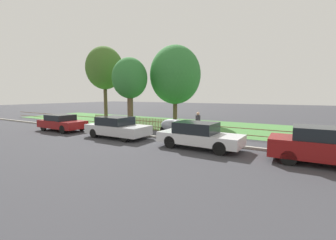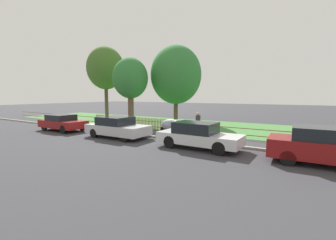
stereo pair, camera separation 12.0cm
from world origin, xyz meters
The scene contains 13 objects.
ground_plane centered at (0.00, 0.00, 0.00)m, with size 120.00×120.00×0.00m, color #38383D.
kerb_stone centered at (0.00, 0.10, 0.06)m, with size 38.35×0.20×0.12m, color #9E998E.
grass_strip centered at (0.00, 6.89, 0.01)m, with size 38.35×8.53×0.01m, color #477F3D.
park_fence centered at (0.00, 2.64, 0.47)m, with size 38.35×0.05×0.93m.
parked_car_silver_hatchback centered at (-4.97, -1.25, 0.65)m, with size 3.91×1.73×1.24m.
parked_car_black_saloon centered at (0.61, -1.10, 0.68)m, with size 4.17×1.87×1.35m.
parked_car_navy_estate centered at (6.29, -1.10, 0.69)m, with size 4.32×1.80×1.35m.
parked_car_red_compact centered at (11.65, -1.10, 0.75)m, with size 4.19×1.88×1.49m.
covered_motorcycle centered at (3.12, 1.72, 0.65)m, with size 1.93×0.85×1.07m.
tree_nearest_kerb centered at (-8.64, 6.76, 5.74)m, with size 4.16×4.16×8.16m.
tree_behind_motorcycle centered at (-3.18, 4.66, 4.25)m, with size 3.29×3.29×6.20m.
tree_mid_park centered at (-0.39, 8.35, 4.74)m, with size 5.09×5.09×7.68m.
pedestrian_near_fence centered at (4.82, 2.17, 0.91)m, with size 0.46×0.46×1.61m.
Camera 2 is at (10.90, -11.61, 2.74)m, focal length 24.00 mm.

